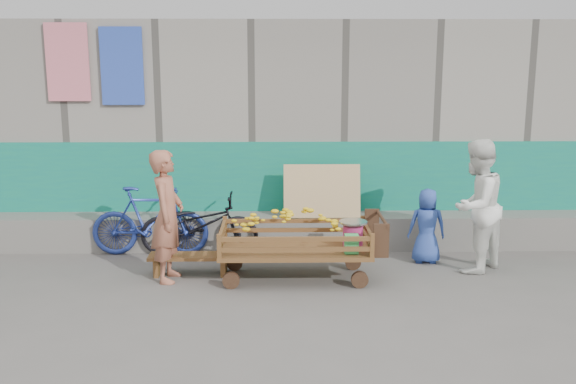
{
  "coord_description": "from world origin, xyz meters",
  "views": [
    {
      "loc": [
        -0.29,
        -5.97,
        2.48
      ],
      "look_at": [
        -0.16,
        1.2,
        1.0
      ],
      "focal_mm": 40.0,
      "sensor_mm": 36.0,
      "label": 1
    }
  ],
  "objects_px": {
    "bicycle_blue": "(150,221)",
    "woman": "(476,206)",
    "banana_cart": "(292,234)",
    "bicycle_dark": "(199,225)",
    "bench": "(191,260)",
    "child": "(427,226)",
    "vendor_man": "(167,216)"
  },
  "relations": [
    {
      "from": "child",
      "to": "vendor_man",
      "type": "bearing_deg",
      "value": 15.45
    },
    {
      "from": "woman",
      "to": "bicycle_dark",
      "type": "xyz_separation_m",
      "value": [
        -3.35,
        0.7,
        -0.39
      ]
    },
    {
      "from": "vendor_man",
      "to": "bicycle_dark",
      "type": "relative_size",
      "value": 0.99
    },
    {
      "from": "bench",
      "to": "vendor_man",
      "type": "relative_size",
      "value": 0.64
    },
    {
      "from": "bench",
      "to": "woman",
      "type": "relative_size",
      "value": 0.61
    },
    {
      "from": "vendor_man",
      "to": "bicycle_dark",
      "type": "distance_m",
      "value": 1.06
    },
    {
      "from": "woman",
      "to": "bicycle_blue",
      "type": "distance_m",
      "value": 4.06
    },
    {
      "from": "vendor_man",
      "to": "woman",
      "type": "bearing_deg",
      "value": -82.18
    },
    {
      "from": "vendor_man",
      "to": "bicycle_blue",
      "type": "distance_m",
      "value": 1.09
    },
    {
      "from": "banana_cart",
      "to": "bicycle_dark",
      "type": "bearing_deg",
      "value": 140.39
    },
    {
      "from": "bicycle_blue",
      "to": "banana_cart",
      "type": "bearing_deg",
      "value": -118.11
    },
    {
      "from": "child",
      "to": "bicycle_blue",
      "type": "distance_m",
      "value": 3.51
    },
    {
      "from": "bench",
      "to": "bicycle_blue",
      "type": "bearing_deg",
      "value": 127.78
    },
    {
      "from": "vendor_man",
      "to": "child",
      "type": "distance_m",
      "value": 3.16
    },
    {
      "from": "banana_cart",
      "to": "bicycle_blue",
      "type": "relative_size",
      "value": 1.25
    },
    {
      "from": "banana_cart",
      "to": "bicycle_blue",
      "type": "distance_m",
      "value": 2.05
    },
    {
      "from": "banana_cart",
      "to": "woman",
      "type": "relative_size",
      "value": 1.18
    },
    {
      "from": "banana_cart",
      "to": "bicycle_dark",
      "type": "relative_size",
      "value": 1.23
    },
    {
      "from": "banana_cart",
      "to": "child",
      "type": "relative_size",
      "value": 2.0
    },
    {
      "from": "bench",
      "to": "bicycle_dark",
      "type": "height_order",
      "value": "bicycle_dark"
    },
    {
      "from": "banana_cart",
      "to": "child",
      "type": "xyz_separation_m",
      "value": [
        1.68,
        0.59,
        -0.07
      ]
    },
    {
      "from": "banana_cart",
      "to": "bicycle_blue",
      "type": "bearing_deg",
      "value": 151.73
    },
    {
      "from": "banana_cart",
      "to": "vendor_man",
      "type": "distance_m",
      "value": 1.42
    },
    {
      "from": "bench",
      "to": "child",
      "type": "distance_m",
      "value": 2.91
    },
    {
      "from": "vendor_man",
      "to": "woman",
      "type": "distance_m",
      "value": 3.59
    },
    {
      "from": "banana_cart",
      "to": "bench",
      "type": "bearing_deg",
      "value": 171.61
    },
    {
      "from": "woman",
      "to": "banana_cart",
      "type": "bearing_deg",
      "value": -36.43
    },
    {
      "from": "bicycle_blue",
      "to": "woman",
      "type": "bearing_deg",
      "value": -99.75
    },
    {
      "from": "woman",
      "to": "bicycle_dark",
      "type": "height_order",
      "value": "woman"
    },
    {
      "from": "bench",
      "to": "bicycle_blue",
      "type": "relative_size",
      "value": 0.65
    },
    {
      "from": "banana_cart",
      "to": "vendor_man",
      "type": "relative_size",
      "value": 1.24
    },
    {
      "from": "bicycle_dark",
      "to": "bench",
      "type": "bearing_deg",
      "value": 179.17
    }
  ]
}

